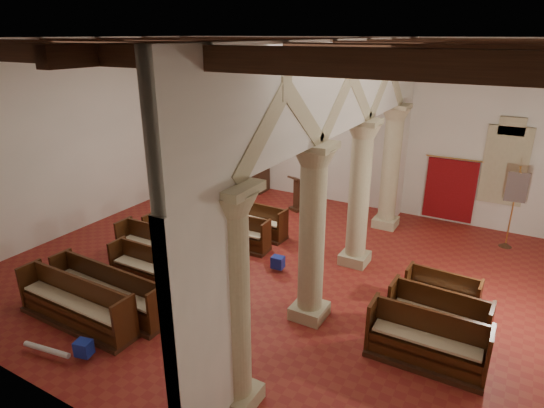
{
  "coord_description": "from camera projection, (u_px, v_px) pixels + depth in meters",
  "views": [
    {
      "loc": [
        5.44,
        -9.63,
        6.1
      ],
      "look_at": [
        -0.32,
        0.5,
        1.71
      ],
      "focal_mm": 30.0,
      "sensor_mm": 36.0,
      "label": 1
    }
  ],
  "objects": [
    {
      "name": "aisle_pew_0",
      "position": [
        425.0,
        348.0,
        8.82
      ],
      "size": [
        2.26,
        0.77,
        1.12
      ],
      "rotation": [
        0.0,
        0.0,
        0.01
      ],
      "color": "#3F2314",
      "rests_on": "floor"
    },
    {
      "name": "window_back",
      "position": [
        505.0,
        166.0,
        14.27
      ],
      "size": [
        1.0,
        0.03,
        2.2
      ],
      "primitive_type": "cube",
      "color": "#2D6554",
      "rests_on": "wall_back"
    },
    {
      "name": "arcade",
      "position": [
        342.0,
        151.0,
        10.41
      ],
      "size": [
        0.9,
        11.9,
        6.0
      ],
      "color": "tan",
      "rests_on": "floor"
    },
    {
      "name": "nave_pew_5",
      "position": [
        221.0,
        234.0,
        13.94
      ],
      "size": [
        3.18,
        0.85,
        1.01
      ],
      "rotation": [
        0.0,
        0.0,
        0.06
      ],
      "color": "#3F2314",
      "rests_on": "floor"
    },
    {
      "name": "lectern",
      "position": [
        298.0,
        196.0,
        16.53
      ],
      "size": [
        0.65,
        0.69,
        1.31
      ],
      "rotation": [
        0.0,
        0.0,
        -0.41
      ],
      "color": "#331A10",
      "rests_on": "floor"
    },
    {
      "name": "processional_banner",
      "position": [
        510.0,
        222.0,
        13.57
      ],
      "size": [
        0.58,
        0.74,
        2.54
      ],
      "rotation": [
        0.0,
        0.0,
        0.09
      ],
      "color": "#3F2314",
      "rests_on": "floor"
    },
    {
      "name": "nave_pew_2",
      "position": [
        158.0,
        277.0,
        11.44
      ],
      "size": [
        2.82,
        0.72,
        1.05
      ],
      "rotation": [
        0.0,
        0.0,
        0.01
      ],
      "color": "#3F2314",
      "rests_on": "floor"
    },
    {
      "name": "nave_pew_6",
      "position": [
        245.0,
        222.0,
        14.76
      ],
      "size": [
        2.95,
        0.8,
        1.02
      ],
      "rotation": [
        0.0,
        0.0,
        -0.04
      ],
      "color": "#3F2314",
      "rests_on": "floor"
    },
    {
      "name": "nave_pew_4",
      "position": [
        193.0,
        247.0,
        13.06
      ],
      "size": [
        3.26,
        0.8,
        1.06
      ],
      "rotation": [
        0.0,
        0.0,
        0.03
      ],
      "color": "#3F2314",
      "rests_on": "floor"
    },
    {
      "name": "pipe_organ",
      "position": [
        244.0,
        157.0,
        18.57
      ],
      "size": [
        2.1,
        0.85,
        4.4
      ],
      "color": "#3F2314",
      "rests_on": "floor"
    },
    {
      "name": "ceiling_beams",
      "position": [
        273.0,
        46.0,
        10.45
      ],
      "size": [
        13.8,
        11.8,
        0.3
      ],
      "primitive_type": null,
      "color": "#3F2314",
      "rests_on": "wall_back"
    },
    {
      "name": "hymnal_box_c",
      "position": [
        278.0,
        262.0,
        12.35
      ],
      "size": [
        0.35,
        0.29,
        0.33
      ],
      "primitive_type": "cube",
      "rotation": [
        0.0,
        0.0,
        0.07
      ],
      "color": "navy",
      "rests_on": "floor"
    },
    {
      "name": "nave_pew_1",
      "position": [
        108.0,
        297.0,
        10.58
      ],
      "size": [
        3.33,
        0.8,
        1.06
      ],
      "rotation": [
        0.0,
        0.0,
        -0.03
      ],
      "color": "#3F2314",
      "rests_on": "floor"
    },
    {
      "name": "wall_front",
      "position": [
        69.0,
        262.0,
        6.56
      ],
      "size": [
        14.0,
        0.02,
        6.0
      ],
      "primitive_type": "cube",
      "color": "beige",
      "rests_on": "floor"
    },
    {
      "name": "ceiling",
      "position": [
        273.0,
        38.0,
        10.38
      ],
      "size": [
        14.0,
        14.0,
        0.0
      ],
      "primitive_type": "plane",
      "rotation": [
        3.14,
        0.0,
        0.0
      ],
      "color": "black",
      "rests_on": "wall_back"
    },
    {
      "name": "tube_heater_b",
      "position": [
        139.0,
        313.0,
        10.29
      ],
      "size": [
        1.11,
        0.53,
        0.11
      ],
      "primitive_type": "cylinder",
      "rotation": [
        0.0,
        1.57,
        -0.38
      ],
      "color": "silver",
      "rests_on": "floor"
    },
    {
      "name": "hymnal_box_a",
      "position": [
        84.0,
        348.0,
        8.99
      ],
      "size": [
        0.37,
        0.32,
        0.32
      ],
      "primitive_type": "cube",
      "rotation": [
        0.0,
        0.0,
        0.23
      ],
      "color": "navy",
      "rests_on": "floor"
    },
    {
      "name": "aisle_pew_1",
      "position": [
        437.0,
        323.0,
        9.61
      ],
      "size": [
        2.06,
        0.8,
        1.08
      ],
      "rotation": [
        0.0,
        0.0,
        -0.04
      ],
      "color": "#3F2314",
      "rests_on": "floor"
    },
    {
      "name": "nave_pew_0",
      "position": [
        76.0,
        310.0,
        10.06
      ],
      "size": [
        3.15,
        0.75,
        1.09
      ],
      "rotation": [
        0.0,
        0.0,
        -0.01
      ],
      "color": "#3F2314",
      "rests_on": "floor"
    },
    {
      "name": "aisle_pew_2",
      "position": [
        441.0,
        299.0,
        10.53
      ],
      "size": [
        1.67,
        0.72,
        0.97
      ],
      "rotation": [
        0.0,
        0.0,
        -0.04
      ],
      "color": "#3F2314",
      "rests_on": "floor"
    },
    {
      "name": "tube_heater_a",
      "position": [
        47.0,
        350.0,
        9.1
      ],
      "size": [
        1.12,
        0.29,
        0.11
      ],
      "primitive_type": "cylinder",
      "rotation": [
        0.0,
        1.57,
        0.16
      ],
      "color": "silver",
      "rests_on": "floor"
    },
    {
      "name": "dossal_curtain",
      "position": [
        450.0,
        190.0,
        15.28
      ],
      "size": [
        1.8,
        0.07,
        2.17
      ],
      "color": "maroon",
      "rests_on": "floor"
    },
    {
      "name": "wall_back",
      "position": [
        355.0,
        125.0,
        16.32
      ],
      "size": [
        14.0,
        0.02,
        6.0
      ],
      "primitive_type": "cube",
      "color": "beige",
      "rests_on": "floor"
    },
    {
      "name": "wall_left",
      "position": [
        85.0,
        136.0,
        14.68
      ],
      "size": [
        0.02,
        12.0,
        6.0
      ],
      "primitive_type": "cube",
      "color": "beige",
      "rests_on": "floor"
    },
    {
      "name": "hymnal_box_b",
      "position": [
        150.0,
        305.0,
        10.43
      ],
      "size": [
        0.35,
        0.31,
        0.29
      ],
      "primitive_type": "cube",
      "rotation": [
        0.0,
        0.0,
        0.32
      ],
      "color": "navy",
      "rests_on": "floor"
    },
    {
      "name": "nave_pew_3",
      "position": [
        166.0,
        256.0,
        12.48
      ],
      "size": [
        3.12,
        0.79,
        1.13
      ],
      "rotation": [
        0.0,
        0.0,
        0.01
      ],
      "color": "#3F2314",
      "rests_on": "floor"
    },
    {
      "name": "floor",
      "position": [
        273.0,
        270.0,
        12.5
      ],
      "size": [
        14.0,
        14.0,
        0.0
      ],
      "primitive_type": "plane",
      "color": "maroon",
      "rests_on": "ground"
    }
  ]
}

